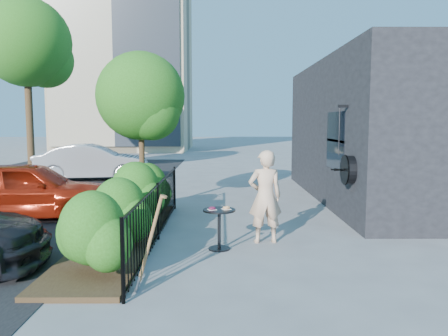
{
  "coord_description": "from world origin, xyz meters",
  "views": [
    {
      "loc": [
        -0.27,
        -8.23,
        2.25
      ],
      "look_at": [
        -0.22,
        1.75,
        1.2
      ],
      "focal_mm": 35.0,
      "sensor_mm": 36.0,
      "label": 1
    }
  ],
  "objects_px": {
    "patio_tree": "(143,102)",
    "woman": "(265,197)",
    "cafe_table": "(219,222)",
    "car_silver": "(93,162)",
    "shovel": "(148,248)",
    "street_tree_far": "(27,48)",
    "car_red": "(28,190)"
  },
  "relations": [
    {
      "from": "cafe_table",
      "to": "shovel",
      "type": "distance_m",
      "value": 2.12
    },
    {
      "from": "woman",
      "to": "car_silver",
      "type": "distance_m",
      "value": 10.59
    },
    {
      "from": "street_tree_far",
      "to": "car_silver",
      "type": "height_order",
      "value": "street_tree_far"
    },
    {
      "from": "car_red",
      "to": "patio_tree",
      "type": "bearing_deg",
      "value": -77.05
    },
    {
      "from": "street_tree_far",
      "to": "cafe_table",
      "type": "xyz_separation_m",
      "value": [
        9.62,
        -14.63,
        -5.42
      ]
    },
    {
      "from": "car_red",
      "to": "cafe_table",
      "type": "bearing_deg",
      "value": -125.93
    },
    {
      "from": "shovel",
      "to": "car_silver",
      "type": "bearing_deg",
      "value": 109.72
    },
    {
      "from": "street_tree_far",
      "to": "woman",
      "type": "relative_size",
      "value": 4.76
    },
    {
      "from": "patio_tree",
      "to": "cafe_table",
      "type": "distance_m",
      "value": 4.54
    },
    {
      "from": "patio_tree",
      "to": "street_tree_far",
      "type": "relative_size",
      "value": 0.48
    },
    {
      "from": "patio_tree",
      "to": "car_red",
      "type": "relative_size",
      "value": 0.99
    },
    {
      "from": "cafe_table",
      "to": "car_silver",
      "type": "relative_size",
      "value": 0.18
    },
    {
      "from": "car_silver",
      "to": "cafe_table",
      "type": "bearing_deg",
      "value": -159.58
    },
    {
      "from": "cafe_table",
      "to": "woman",
      "type": "height_order",
      "value": "woman"
    },
    {
      "from": "cafe_table",
      "to": "street_tree_far",
      "type": "bearing_deg",
      "value": 123.31
    },
    {
      "from": "patio_tree",
      "to": "street_tree_far",
      "type": "xyz_separation_m",
      "value": [
        -7.7,
        11.2,
        3.15
      ]
    },
    {
      "from": "woman",
      "to": "car_red",
      "type": "height_order",
      "value": "woman"
    },
    {
      "from": "cafe_table",
      "to": "car_red",
      "type": "relative_size",
      "value": 0.19
    },
    {
      "from": "patio_tree",
      "to": "shovel",
      "type": "relative_size",
      "value": 2.95
    },
    {
      "from": "woman",
      "to": "car_silver",
      "type": "height_order",
      "value": "woman"
    },
    {
      "from": "shovel",
      "to": "car_red",
      "type": "bearing_deg",
      "value": 128.67
    },
    {
      "from": "car_red",
      "to": "shovel",
      "type": "bearing_deg",
      "value": -147.85
    },
    {
      "from": "street_tree_far",
      "to": "car_silver",
      "type": "distance_m",
      "value": 8.79
    },
    {
      "from": "patio_tree",
      "to": "cafe_table",
      "type": "xyz_separation_m",
      "value": [
        1.92,
        -3.43,
        -2.26
      ]
    },
    {
      "from": "car_red",
      "to": "car_silver",
      "type": "bearing_deg",
      "value": -2.52
    },
    {
      "from": "car_red",
      "to": "car_silver",
      "type": "relative_size",
      "value": 0.94
    },
    {
      "from": "woman",
      "to": "car_silver",
      "type": "bearing_deg",
      "value": -63.15
    },
    {
      "from": "cafe_table",
      "to": "car_silver",
      "type": "height_order",
      "value": "car_silver"
    },
    {
      "from": "cafe_table",
      "to": "woman",
      "type": "distance_m",
      "value": 1.04
    },
    {
      "from": "patio_tree",
      "to": "cafe_table",
      "type": "relative_size",
      "value": 5.12
    },
    {
      "from": "cafe_table",
      "to": "shovel",
      "type": "bearing_deg",
      "value": -116.1
    },
    {
      "from": "patio_tree",
      "to": "woman",
      "type": "bearing_deg",
      "value": -47.0
    }
  ]
}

